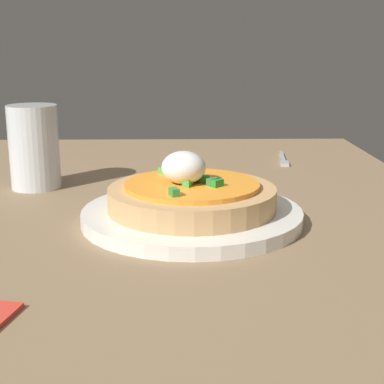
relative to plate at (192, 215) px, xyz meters
The scene contains 5 objects.
dining_table 14.11cm from the plate, 121.40° to the left, with size 126.84×89.54×3.15cm, color #856B4C.
plate is the anchor object (origin of this frame).
pizza 2.47cm from the plate, 105.77° to the left, with size 18.88×18.88×6.68cm.
cup_near 27.19cm from the plate, 52.89° to the left, with size 6.82×6.82×11.46cm.
fork 37.11cm from the plate, 25.95° to the right, with size 11.15×2.24×0.50cm.
Camera 1 is at (-55.04, -10.56, 23.09)cm, focal length 53.92 mm.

